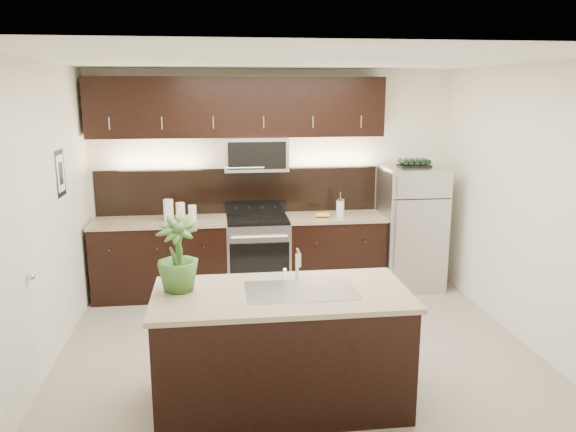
# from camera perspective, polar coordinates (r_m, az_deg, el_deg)

# --- Properties ---
(ground) EXTENTS (4.50, 4.50, 0.00)m
(ground) POSITION_cam_1_polar(r_m,az_deg,el_deg) (5.54, 0.93, -13.49)
(ground) COLOR gray
(ground) RESTS_ON ground
(room_walls) EXTENTS (4.52, 4.02, 2.71)m
(room_walls) POSITION_cam_1_polar(r_m,az_deg,el_deg) (4.98, -0.21, 4.02)
(room_walls) COLOR silver
(room_walls) RESTS_ON ground
(counter_run) EXTENTS (3.51, 0.65, 0.94)m
(counter_run) POSITION_cam_1_polar(r_m,az_deg,el_deg) (6.91, -4.80, -3.99)
(counter_run) COLOR black
(counter_run) RESTS_ON ground
(upper_fixtures) EXTENTS (3.49, 0.40, 1.66)m
(upper_fixtures) POSITION_cam_1_polar(r_m,az_deg,el_deg) (6.78, -4.89, 10.03)
(upper_fixtures) COLOR black
(upper_fixtures) RESTS_ON counter_run
(island) EXTENTS (1.96, 0.96, 0.94)m
(island) POSITION_cam_1_polar(r_m,az_deg,el_deg) (4.51, -0.65, -13.28)
(island) COLOR black
(island) RESTS_ON ground
(sink_faucet) EXTENTS (0.84, 0.50, 0.28)m
(sink_faucet) POSITION_cam_1_polar(r_m,az_deg,el_deg) (4.34, 1.30, -7.36)
(sink_faucet) COLOR silver
(sink_faucet) RESTS_ON island
(refrigerator) EXTENTS (0.74, 0.67, 1.53)m
(refrigerator) POSITION_cam_1_polar(r_m,az_deg,el_deg) (7.17, 12.39, -1.18)
(refrigerator) COLOR #B2B2B7
(refrigerator) RESTS_ON ground
(wine_rack) EXTENTS (0.38, 0.23, 0.09)m
(wine_rack) POSITION_cam_1_polar(r_m,az_deg,el_deg) (7.03, 12.70, 5.23)
(wine_rack) COLOR black
(wine_rack) RESTS_ON refrigerator
(plant) EXTENTS (0.40, 0.40, 0.58)m
(plant) POSITION_cam_1_polar(r_m,az_deg,el_deg) (4.35, -11.15, -3.82)
(plant) COLOR #345E25
(plant) RESTS_ON island
(canisters) EXTENTS (0.38, 0.12, 0.26)m
(canisters) POSITION_cam_1_polar(r_m,az_deg,el_deg) (6.73, -11.15, 0.47)
(canisters) COLOR silver
(canisters) RESTS_ON counter_run
(french_press) EXTENTS (0.10, 0.10, 0.29)m
(french_press) POSITION_cam_1_polar(r_m,az_deg,el_deg) (6.87, 5.32, 0.87)
(french_press) COLOR silver
(french_press) RESTS_ON counter_run
(bananas) EXTENTS (0.21, 0.17, 0.06)m
(bananas) POSITION_cam_1_polar(r_m,az_deg,el_deg) (6.81, 3.10, 0.12)
(bananas) COLOR gold
(bananas) RESTS_ON counter_run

